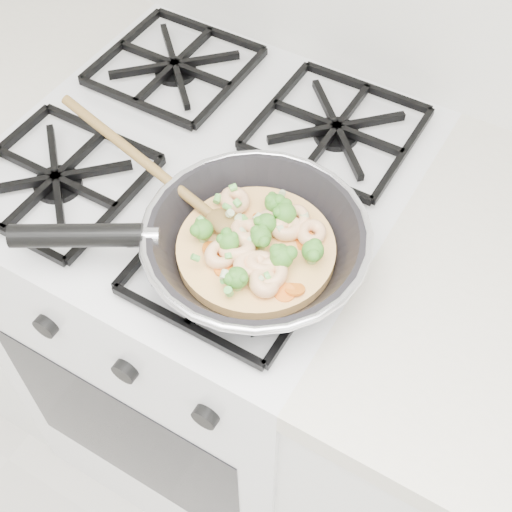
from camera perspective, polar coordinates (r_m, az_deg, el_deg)
The scene contains 2 objects.
stove at distance 1.40m, azimuth -3.38°, elevation -5.04°, with size 0.60×0.60×0.92m.
skillet at distance 0.87m, azimuth -0.34°, elevation 1.10°, with size 0.48×0.32×0.10m.
Camera 1 is at (0.45, 1.10, 1.64)m, focal length 48.72 mm.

